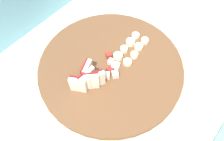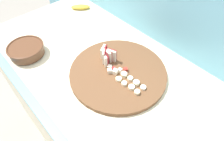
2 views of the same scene
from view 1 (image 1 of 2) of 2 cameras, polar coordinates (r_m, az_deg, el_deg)
The scene contains 5 objects.
tile_backsplash at distance 1.04m, azimuth -18.85°, elevation -0.26°, with size 2.40×0.04×1.40m, color #6BADC6.
cutting_board at distance 0.71m, azimuth -0.31°, elevation 0.78°, with size 0.45×0.45×0.02m, color brown.
apple_wedge_fan at distance 0.64m, azimuth -6.12°, elevation -2.00°, with size 0.09×0.07×0.07m.
apple_dice_pile at distance 0.68m, azimuth 0.07°, elevation 0.72°, with size 0.08×0.09×0.02m.
banana_slice_rows at distance 0.73m, azimuth 4.80°, elevation 5.50°, with size 0.13×0.07×0.02m.
Camera 1 is at (-0.19, -0.22, 1.53)m, focal length 36.36 mm.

